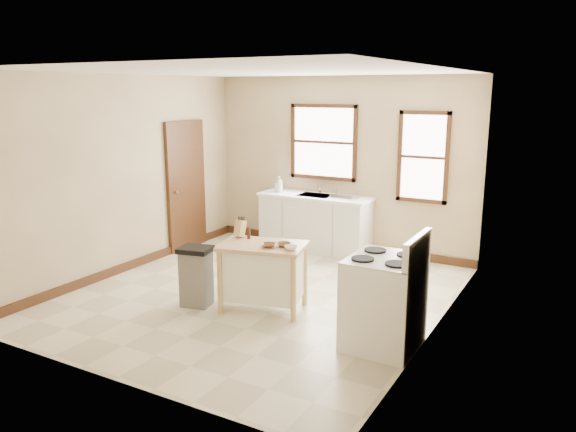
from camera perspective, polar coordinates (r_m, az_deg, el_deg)
The scene contains 23 objects.
floor at distance 7.32m, azimuth -2.93°, elevation -7.97°, with size 5.00×5.00×0.00m, color beige.
ceiling at distance 6.85m, azimuth -3.21°, elevation 14.49°, with size 5.00×5.00×0.00m, color white.
wall_back at distance 9.14m, azimuth 5.35°, elevation 5.22°, with size 4.50×0.04×2.80m, color #CBB385.
wall_left at distance 8.36m, azimuth -16.26°, elevation 4.06°, with size 0.04×5.00×2.80m, color #CBB385.
wall_right at distance 6.08m, azimuth 15.20°, elevation 1.01°, with size 0.04×5.00×2.80m, color #CBB385.
window_main at distance 9.21m, azimuth 3.62°, elevation 7.50°, with size 1.17×0.06×1.22m, color #371C0F, non-canonical shape.
window_side at distance 8.64m, azimuth 13.57°, elevation 5.83°, with size 0.77×0.06×1.37m, color #371C0F, non-canonical shape.
door_left at distance 9.33m, azimuth -10.30°, elevation 3.05°, with size 0.06×0.90×2.10m, color #371C0F.
baseboard_back at distance 9.38m, azimuth 5.11°, elevation -2.94°, with size 4.50×0.04×0.12m, color #371C0F.
baseboard_left at distance 8.63m, azimuth -15.57°, elevation -4.77°, with size 0.04×5.00×0.12m, color #371C0F.
sink_counter at distance 9.17m, azimuth 2.75°, elevation -0.69°, with size 1.86×0.62×0.92m, color silver, non-canonical shape.
faucet at distance 9.21m, azimuth 3.29°, elevation 2.99°, with size 0.03×0.03×0.22m, color silver.
soap_bottle_a at distance 9.30m, azimuth -0.86°, elevation 3.23°, with size 0.10×0.10×0.26m, color #B2B2B2.
soap_bottle_b at distance 9.36m, azimuth -0.97°, elevation 3.12°, with size 0.09×0.09×0.21m, color #B2B2B2.
dish_rack at distance 8.85m, azimuth 5.76°, elevation 2.14°, with size 0.39×0.29×0.10m, color silver, non-canonical shape.
kitchen_island at distance 6.73m, azimuth -2.54°, elevation -6.21°, with size 0.99×0.63×0.81m, color tan, non-canonical shape.
knife_block at distance 6.92m, azimuth -4.89°, elevation -1.33°, with size 0.10×0.10×0.20m, color tan, non-canonical shape.
pepper_grinder at distance 6.83m, azimuth -4.02°, elevation -1.72°, with size 0.04×0.04×0.15m, color #3D1C10.
bowl_a at distance 6.48m, azimuth -1.98°, elevation -2.98°, with size 0.17×0.17×0.04m, color brown.
bowl_b at distance 6.51m, azimuth -0.44°, elevation -2.92°, with size 0.17×0.17×0.04m, color brown.
bowl_c at distance 6.37m, azimuth 0.31°, elevation -3.24°, with size 0.15×0.15×0.05m, color white.
trash_bin at distance 6.95m, azimuth -9.31°, elevation -6.06°, with size 0.38×0.32×0.74m, color #5E5E5C, non-canonical shape.
gas_stove at distance 5.81m, azimuth 9.75°, elevation -7.39°, with size 0.76×0.77×1.21m, color white, non-canonical shape.
Camera 1 is at (3.66, -5.79, 2.59)m, focal length 35.00 mm.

